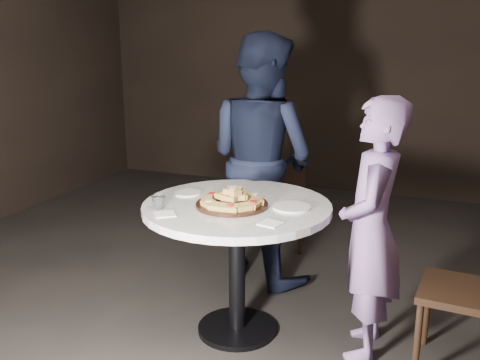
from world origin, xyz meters
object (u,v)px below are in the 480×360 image
(focaccia_pile, at_px, (232,198))
(table, at_px, (237,228))
(water_glass, at_px, (159,202))
(diner_teal, at_px, (371,231))
(serving_board, at_px, (232,205))
(chair_far, at_px, (283,197))
(diner_navy, at_px, (261,159))

(focaccia_pile, bearing_deg, table, 85.47)
(water_glass, bearing_deg, diner_teal, 15.52)
(diner_teal, bearing_deg, serving_board, -85.03)
(focaccia_pile, xyz_separation_m, water_glass, (-0.37, -0.19, -0.01))
(diner_teal, bearing_deg, chair_far, -149.95)
(diner_navy, bearing_deg, table, 123.26)
(focaccia_pile, height_order, diner_teal, diner_teal)
(water_glass, xyz_separation_m, chair_far, (0.25, 1.62, -0.40))
(diner_navy, bearing_deg, diner_teal, 162.89)
(focaccia_pile, bearing_deg, serving_board, -179.35)
(table, xyz_separation_m, chair_far, (-0.13, 1.38, -0.21))
(water_glass, relative_size, diner_teal, 0.05)
(diner_navy, bearing_deg, water_glass, 101.62)
(water_glass, bearing_deg, diner_navy, 78.10)
(water_glass, bearing_deg, focaccia_pile, 26.78)
(chair_far, distance_m, diner_teal, 1.61)
(table, xyz_separation_m, diner_teal, (0.77, 0.07, 0.06))
(table, bearing_deg, diner_navy, 99.73)
(water_glass, distance_m, diner_navy, 1.13)
(table, relative_size, focaccia_pile, 3.55)
(focaccia_pile, bearing_deg, diner_navy, 98.86)
(table, relative_size, diner_navy, 0.74)
(serving_board, bearing_deg, diner_teal, 9.46)
(table, distance_m, focaccia_pile, 0.21)
(serving_board, bearing_deg, chair_far, 94.94)
(chair_far, bearing_deg, serving_board, 84.83)
(table, xyz_separation_m, water_glass, (-0.38, -0.25, 0.19))
(diner_teal, bearing_deg, water_glass, -78.97)
(focaccia_pile, distance_m, chair_far, 1.49)
(diner_navy, xyz_separation_m, diner_teal, (0.91, -0.78, -0.17))
(focaccia_pile, relative_size, diner_navy, 0.21)
(serving_board, xyz_separation_m, water_glass, (-0.37, -0.19, 0.03))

